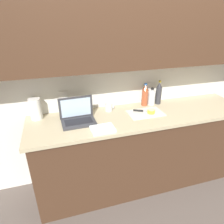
# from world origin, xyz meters

# --- Properties ---
(ground_plane) EXTENTS (12.00, 12.00, 0.00)m
(ground_plane) POSITION_xyz_m (0.00, 0.00, 0.00)
(ground_plane) COLOR #564C47
(ground_plane) RESTS_ON ground
(wall_back) EXTENTS (5.20, 0.38, 2.60)m
(wall_back) POSITION_xyz_m (-0.00, 0.24, 1.56)
(wall_back) COLOR white
(wall_back) RESTS_ON ground_plane
(counter_unit) EXTENTS (2.43, 0.63, 0.94)m
(counter_unit) POSITION_xyz_m (0.02, 0.00, 0.48)
(counter_unit) COLOR #472D1E
(counter_unit) RESTS_ON ground_plane
(laptop) EXTENTS (0.34, 0.24, 0.24)m
(laptop) POSITION_xyz_m (-0.70, 0.04, 1.00)
(laptop) COLOR #333338
(laptop) RESTS_ON counter_unit
(cutting_board) EXTENTS (0.38, 0.24, 0.01)m
(cutting_board) POSITION_xyz_m (0.04, 0.01, 0.94)
(cutting_board) COLOR silver
(cutting_board) RESTS_ON counter_unit
(knife) EXTENTS (0.28, 0.16, 0.02)m
(knife) POSITION_xyz_m (0.01, 0.04, 0.95)
(knife) COLOR silver
(knife) RESTS_ON cutting_board
(lemon_half_cut) EXTENTS (0.08, 0.08, 0.04)m
(lemon_half_cut) POSITION_xyz_m (0.09, -0.02, 0.97)
(lemon_half_cut) COLOR yellow
(lemon_half_cut) RESTS_ON cutting_board
(bottle_green_soda) EXTENTS (0.07, 0.07, 0.29)m
(bottle_green_soda) POSITION_xyz_m (0.30, 0.22, 1.07)
(bottle_green_soda) COLOR #333338
(bottle_green_soda) RESTS_ON counter_unit
(bottle_oil_tall) EXTENTS (0.08, 0.08, 0.21)m
(bottle_oil_tall) POSITION_xyz_m (0.21, 0.22, 1.03)
(bottle_oil_tall) COLOR silver
(bottle_oil_tall) RESTS_ON counter_unit
(bottle_water_clear) EXTENTS (0.08, 0.08, 0.27)m
(bottle_water_clear) POSITION_xyz_m (0.12, 0.22, 1.06)
(bottle_water_clear) COLOR #A34C2D
(bottle_water_clear) RESTS_ON counter_unit
(measuring_cup) EXTENTS (0.10, 0.08, 0.09)m
(measuring_cup) POSITION_xyz_m (-0.33, 0.19, 0.98)
(measuring_cup) COLOR silver
(measuring_cup) RESTS_ON counter_unit
(paper_towel_roll) EXTENTS (0.12, 0.12, 0.22)m
(paper_towel_roll) POSITION_xyz_m (-1.10, 0.22, 1.05)
(paper_towel_roll) COLOR white
(paper_towel_roll) RESTS_ON counter_unit
(dish_towel) EXTENTS (0.23, 0.17, 0.02)m
(dish_towel) POSITION_xyz_m (-0.50, -0.20, 0.95)
(dish_towel) COLOR white
(dish_towel) RESTS_ON counter_unit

